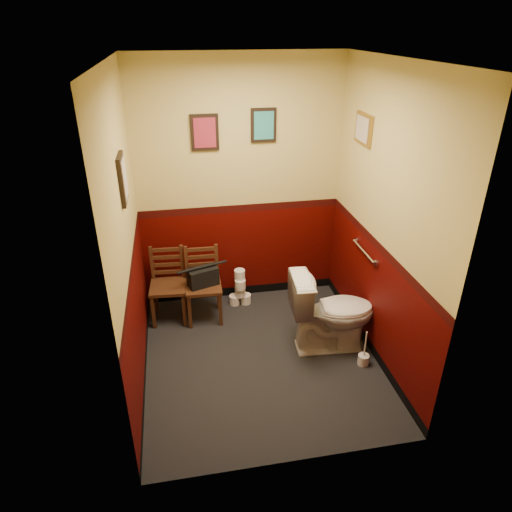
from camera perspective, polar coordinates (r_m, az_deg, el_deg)
The scene contains 17 objects.
floor at distance 4.58m, azimuth 0.58°, elevation -12.63°, with size 2.20×2.40×0.00m, color black.
ceiling at distance 3.52m, azimuth 0.80°, elevation 23.40°, with size 2.20×2.40×0.00m, color silver.
wall_back at distance 4.96m, azimuth -2.02°, elevation 8.58°, with size 2.20×2.70×0.00m, color #3E0403.
wall_front at distance 2.83m, azimuth 5.37°, elevation -6.95°, with size 2.20×2.70×0.00m, color #3E0403.
wall_left at distance 3.82m, azimuth -15.76°, elevation 1.60°, with size 2.40×2.70×0.00m, color #3E0403.
wall_right at distance 4.19m, azimuth 15.64°, elevation 3.97°, with size 2.40×2.70×0.00m, color #3E0403.
grab_bar at distance 4.55m, azimuth 13.37°, elevation 0.56°, with size 0.05×0.56×0.06m.
framed_print_back_a at distance 4.74m, azimuth -6.43°, elevation 15.09°, with size 0.28×0.04×0.36m.
framed_print_back_b at distance 4.81m, azimuth 0.96°, elevation 16.03°, with size 0.26×0.04×0.34m.
framed_print_left at distance 3.73m, azimuth -16.31°, elevation 9.22°, with size 0.04×0.30×0.38m.
framed_print_right at distance 4.50m, azimuth 13.28°, elevation 15.21°, with size 0.04×0.34×0.28m.
toilet at distance 4.55m, azimuth 9.45°, elevation -6.94°, with size 0.47×0.83×0.82m, color white.
toilet_brush at distance 4.59m, azimuth 13.27°, elevation -12.42°, with size 0.11×0.11×0.38m.
chair_left at distance 5.02m, azimuth -10.92°, elevation -3.56°, with size 0.40×0.40×0.81m.
chair_right at distance 4.97m, azimuth -6.61°, elevation -3.55°, with size 0.39×0.39×0.81m.
handbag at distance 4.88m, azimuth -6.67°, elevation -2.58°, with size 0.35×0.25×0.23m.
tp_stack at distance 5.26m, azimuth -2.01°, elevation -4.26°, with size 0.26×0.16×0.44m.
Camera 1 is at (-0.68, -3.45, 2.94)m, focal length 32.00 mm.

